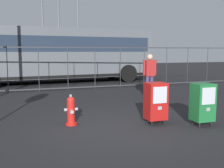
{
  "coord_description": "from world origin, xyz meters",
  "views": [
    {
      "loc": [
        -1.98,
        -5.43,
        1.78
      ],
      "look_at": [
        0.3,
        1.2,
        0.9
      ],
      "focal_mm": 42.02,
      "sensor_mm": 36.0,
      "label": 1
    }
  ],
  "objects": [
    {
      "name": "street_light_far_right",
      "position": [
        0.62,
        13.89,
        4.46
      ],
      "size": [
        0.32,
        0.32,
        7.77
      ],
      "color": "#4C4F54",
      "rests_on": "ground_plane"
    },
    {
      "name": "fence_barrier",
      "position": [
        -0.0,
        6.55,
        1.02
      ],
      "size": [
        18.03,
        0.04,
        2.0
      ],
      "color": "#2D2D33",
      "rests_on": "ground_plane"
    },
    {
      "name": "bus_far",
      "position": [
        1.06,
        14.01,
        1.71
      ],
      "size": [
        10.75,
        3.95,
        3.0
      ],
      "rotation": [
        0.0,
        0.0,
        0.14
      ],
      "color": "beige",
      "rests_on": "ground_plane"
    },
    {
      "name": "street_light_far_left",
      "position": [
        -0.46,
        14.29,
        4.71
      ],
      "size": [
        0.32,
        0.32,
        8.26
      ],
      "color": "#4C4F54",
      "rests_on": "ground_plane"
    },
    {
      "name": "ground_plane",
      "position": [
        0.0,
        0.0,
        0.0
      ],
      "size": [
        60.0,
        60.0,
        0.0
      ],
      "primitive_type": "plane",
      "color": "black"
    },
    {
      "name": "newspaper_box_secondary",
      "position": [
        2.08,
        -0.31,
        0.57
      ],
      "size": [
        0.48,
        0.42,
        1.02
      ],
      "color": "black",
      "rests_on": "ground_plane"
    },
    {
      "name": "bus_near",
      "position": [
        0.06,
        9.55,
        1.71
      ],
      "size": [
        10.62,
        3.24,
        3.0
      ],
      "rotation": [
        0.0,
        0.0,
        0.06
      ],
      "color": "#4C5156",
      "rests_on": "ground_plane"
    },
    {
      "name": "fire_hydrant",
      "position": [
        -0.9,
        0.75,
        0.35
      ],
      "size": [
        0.33,
        0.32,
        0.75
      ],
      "color": "red",
      "rests_on": "ground_plane"
    },
    {
      "name": "street_light_near_left",
      "position": [
        2.32,
        15.35,
        4.21
      ],
      "size": [
        0.32,
        0.32,
        7.3
      ],
      "color": "#4C4F54",
      "rests_on": "ground_plane"
    },
    {
      "name": "newspaper_box_primary",
      "position": [
        1.08,
        0.18,
        0.57
      ],
      "size": [
        0.48,
        0.42,
        1.02
      ],
      "color": "black",
      "rests_on": "ground_plane"
    },
    {
      "name": "pedestrian",
      "position": [
        2.54,
        3.38,
        0.95
      ],
      "size": [
        0.55,
        0.22,
        1.67
      ],
      "color": "#382D51",
      "rests_on": "ground_plane"
    }
  ]
}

